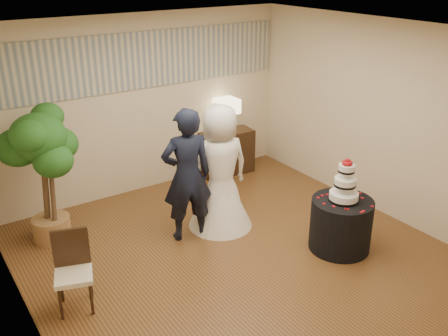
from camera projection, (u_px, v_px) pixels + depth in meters
floor at (235, 254)px, 6.44m from camera, size 5.00×5.00×0.00m
ceiling at (237, 32)px, 5.34m from camera, size 5.00×5.00×0.00m
wall_back at (144, 105)px, 7.80m from camera, size 5.00×0.06×2.80m
wall_front at (416, 248)px, 3.99m from camera, size 5.00×0.06×2.80m
wall_left at (16, 209)px, 4.61m from camera, size 0.06×5.00×2.80m
wall_right at (377, 118)px, 7.18m from camera, size 0.06×5.00×2.80m
mural_border at (141, 61)px, 7.51m from camera, size 4.90×0.02×0.85m
groom at (187, 175)px, 6.50m from camera, size 0.75×0.59×1.83m
bride at (220, 168)px, 6.81m from camera, size 0.96×0.96×1.78m
cake_table at (341, 224)px, 6.46m from camera, size 0.98×0.98×0.69m
wedding_cake at (345, 180)px, 6.21m from camera, size 0.37×0.37×0.58m
console at (227, 152)px, 8.72m from camera, size 0.95×0.47×0.77m
table_lamp at (227, 115)px, 8.45m from camera, size 0.35×0.35×0.58m
ficus_tree at (44, 176)px, 6.44m from camera, size 1.25×1.25×1.87m
side_chair at (73, 273)px, 5.30m from camera, size 0.52×0.54×0.89m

